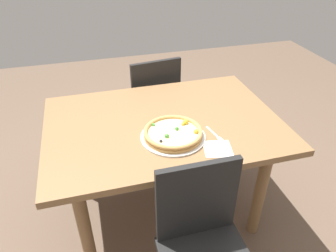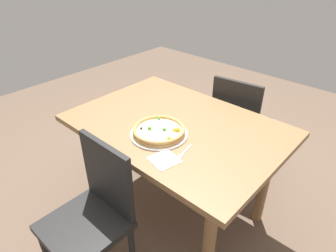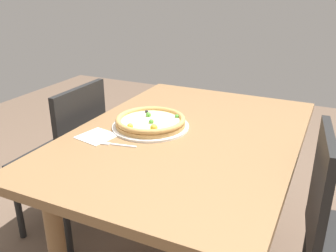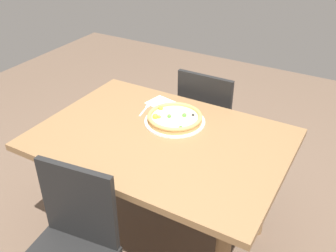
{
  "view_description": "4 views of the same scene",
  "coord_description": "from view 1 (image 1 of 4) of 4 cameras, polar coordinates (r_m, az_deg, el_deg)",
  "views": [
    {
      "loc": [
        0.38,
        1.49,
        1.73
      ],
      "look_at": [
        -0.0,
        0.09,
        0.76
      ],
      "focal_mm": 33.69,
      "sensor_mm": 36.0,
      "label": 1
    },
    {
      "loc": [
        -1.05,
        1.23,
        1.71
      ],
      "look_at": [
        -0.0,
        0.09,
        0.76
      ],
      "focal_mm": 31.53,
      "sensor_mm": 36.0,
      "label": 2
    },
    {
      "loc": [
        -1.35,
        -0.56,
        1.37
      ],
      "look_at": [
        -0.0,
        0.09,
        0.76
      ],
      "focal_mm": 38.97,
      "sensor_mm": 36.0,
      "label": 3
    },
    {
      "loc": [
        0.89,
        -1.47,
        1.87
      ],
      "look_at": [
        -0.0,
        0.09,
        0.76
      ],
      "focal_mm": 40.76,
      "sensor_mm": 36.0,
      "label": 4
    }
  ],
  "objects": [
    {
      "name": "pizza",
      "position": [
        1.67,
        0.94,
        -1.23
      ],
      "size": [
        0.32,
        0.32,
        0.05
      ],
      "color": "tan",
      "rests_on": "plate"
    },
    {
      "name": "plate",
      "position": [
        1.68,
        0.91,
        -1.94
      ],
      "size": [
        0.35,
        0.35,
        0.01
      ],
      "primitive_type": "cylinder",
      "color": "white",
      "rests_on": "dining_table"
    },
    {
      "name": "chair_near",
      "position": [
        2.54,
        -2.98,
        4.27
      ],
      "size": [
        0.45,
        0.45,
        0.88
      ],
      "rotation": [
        0.0,
        0.0,
        3.27
      ],
      "color": "black",
      "rests_on": "ground"
    },
    {
      "name": "chair_far",
      "position": [
        1.53,
        6.56,
        -21.1
      ],
      "size": [
        0.4,
        0.4,
        0.88
      ],
      "rotation": [
        0.0,
        0.0,
        0.0
      ],
      "color": "black",
      "rests_on": "ground"
    },
    {
      "name": "napkin",
      "position": [
        1.62,
        8.99,
        -4.1
      ],
      "size": [
        0.17,
        0.17,
        0.0
      ],
      "primitive_type": "cube",
      "rotation": [
        0.0,
        0.0,
        -0.21
      ],
      "color": "white",
      "rests_on": "dining_table"
    },
    {
      "name": "ground_plane",
      "position": [
        2.31,
        -0.69,
        -14.87
      ],
      "size": [
        6.0,
        6.0,
        0.0
      ],
      "primitive_type": "plane",
      "color": "brown"
    },
    {
      "name": "fork",
      "position": [
        1.72,
        8.72,
        -1.73
      ],
      "size": [
        0.05,
        0.17,
        0.0
      ],
      "rotation": [
        0.0,
        0.0,
        1.76
      ],
      "color": "silver",
      "rests_on": "dining_table"
    },
    {
      "name": "dining_table",
      "position": [
        1.88,
        -0.81,
        -1.78
      ],
      "size": [
        1.34,
        0.94,
        0.74
      ],
      "color": "olive",
      "rests_on": "ground"
    }
  ]
}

